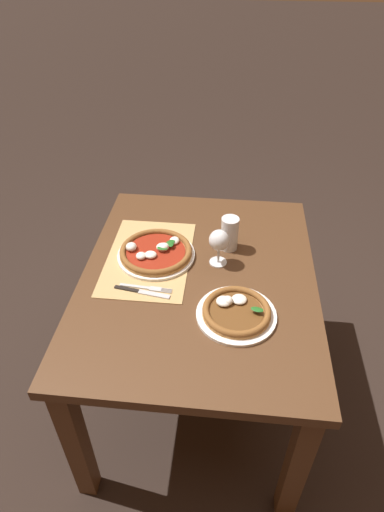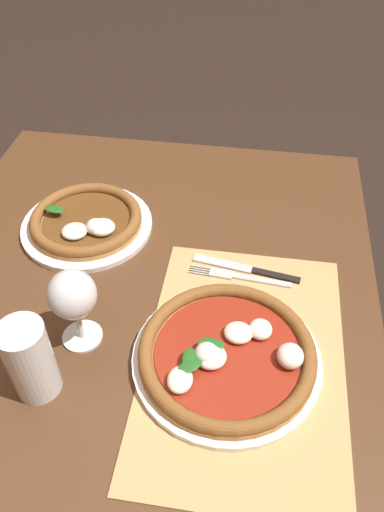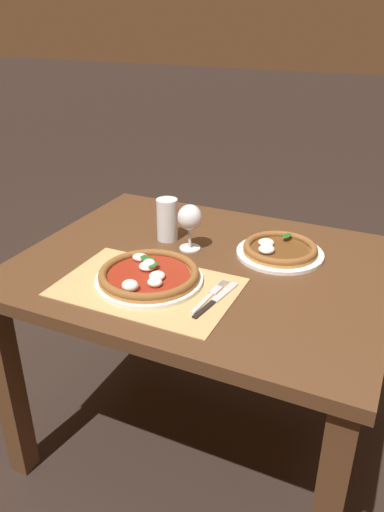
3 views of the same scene
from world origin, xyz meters
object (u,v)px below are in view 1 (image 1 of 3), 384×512
Objects in this scene: pizza_near at (156,252)px; wine_glass at (219,242)px; knife at (142,292)px; pint_glass at (230,234)px; fork at (146,288)px; pizza_far at (236,312)px.

pizza_near is 2.03× the size of wine_glass.
wine_glass is at bearing 127.29° from knife.
knife is at bearing -44.96° from pint_glass.
pizza_near is 0.20m from fork.
pizza_near is 1.46× the size of knife.
wine_glass is (0.01, 0.25, 0.08)m from pizza_near.
pizza_near is 2.17× the size of pint_glass.
knife is at bearing -4.00° from pizza_near.
pizza_near is at bearing -72.83° from pint_glass.
knife is (0.02, -0.01, 0.00)m from fork.
pizza_far is (0.29, 0.33, -0.00)m from pizza_near.
fork is 0.03m from knife.
pint_glass reaches higher than pizza_near.
fork is at bearing 154.47° from knife.
pint_glass reaches higher than pizza_far.
knife is (0.31, -0.31, -0.06)m from pint_glass.
wine_glass reaches higher than pint_glass.
knife reaches higher than fork.
pizza_far is 0.39m from pint_glass.
pizza_near is 1.12× the size of pizza_far.
wine_glass is 0.72× the size of knife.
pint_glass is 0.42m from fork.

